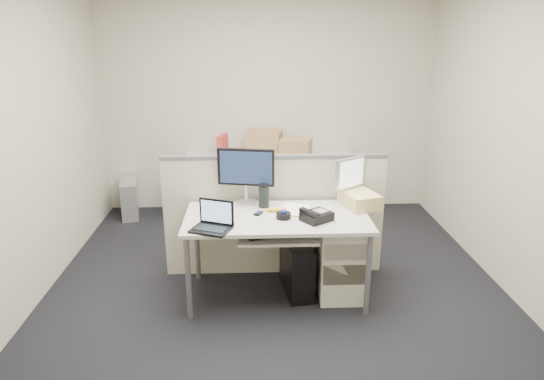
{
  "coord_description": "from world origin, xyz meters",
  "views": [
    {
      "loc": [
        -0.19,
        -3.68,
        2.17
      ],
      "look_at": [
        -0.03,
        0.15,
        0.9
      ],
      "focal_mm": 32.0,
      "sensor_mm": 36.0,
      "label": 1
    }
  ],
  "objects_px": {
    "monitor_main": "(246,176)",
    "laptop": "(210,217)",
    "desk": "(277,223)",
    "desk_phone": "(317,216)"
  },
  "relations": [
    {
      "from": "monitor_main",
      "to": "laptop",
      "type": "bearing_deg",
      "value": -102.88
    },
    {
      "from": "desk",
      "to": "laptop",
      "type": "xyz_separation_m",
      "value": [
        -0.51,
        -0.28,
        0.17
      ]
    },
    {
      "from": "desk",
      "to": "desk_phone",
      "type": "bearing_deg",
      "value": -19.44
    },
    {
      "from": "laptop",
      "to": "monitor_main",
      "type": "bearing_deg",
      "value": 88.24
    },
    {
      "from": "desk",
      "to": "monitor_main",
      "type": "relative_size",
      "value": 3.06
    },
    {
      "from": "monitor_main",
      "to": "desk_phone",
      "type": "bearing_deg",
      "value": -26.53
    },
    {
      "from": "monitor_main",
      "to": "desk_phone",
      "type": "relative_size",
      "value": 2.23
    },
    {
      "from": "monitor_main",
      "to": "desk_phone",
      "type": "height_order",
      "value": "monitor_main"
    },
    {
      "from": "monitor_main",
      "to": "laptop",
      "type": "height_order",
      "value": "monitor_main"
    },
    {
      "from": "desk",
      "to": "desk_phone",
      "type": "distance_m",
      "value": 0.35
    }
  ]
}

